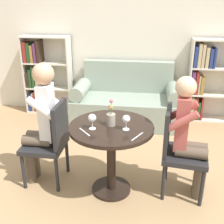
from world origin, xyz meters
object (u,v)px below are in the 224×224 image
at_px(chair_left, 51,140).
at_px(person_left, 41,121).
at_px(flower_vase, 111,117).
at_px(bookshelf_left, 43,75).
at_px(wine_glass_left, 92,119).
at_px(couch, 126,103).
at_px(wine_glass_right, 126,119).
at_px(bookshelf_right, 207,80).
at_px(chair_right, 178,148).
at_px(person_right, 189,136).

distance_m(chair_left, person_left, 0.22).
bearing_deg(person_left, flower_vase, 84.84).
relative_size(chair_left, flower_vase, 3.36).
height_order(bookshelf_left, chair_left, bookshelf_left).
bearing_deg(wine_glass_left, bookshelf_left, 120.98).
bearing_deg(flower_vase, couch, 89.82).
height_order(couch, bookshelf_left, bookshelf_left).
xyz_separation_m(bookshelf_left, wine_glass_right, (1.59, -2.10, 0.19)).
height_order(bookshelf_right, chair_left, bookshelf_right).
bearing_deg(wine_glass_left, person_left, 162.88).
bearing_deg(flower_vase, bookshelf_right, 58.52).
bearing_deg(couch, wine_glass_left, -95.04).
xyz_separation_m(couch, bookshelf_left, (-1.44, 0.26, 0.33)).
bearing_deg(chair_right, person_right, -94.59).
xyz_separation_m(bookshelf_right, flower_vase, (-1.24, -2.03, 0.17)).
distance_m(chair_right, wine_glass_right, 0.62).
bearing_deg(wine_glass_left, wine_glass_right, 4.60).
bearing_deg(flower_vase, chair_left, 173.60).
xyz_separation_m(chair_left, wine_glass_left, (0.48, -0.17, 0.34)).
height_order(chair_right, wine_glass_right, chair_right).
relative_size(bookshelf_right, person_left, 0.99).
bearing_deg(wine_glass_right, chair_left, 169.38).
distance_m(person_left, wine_glass_right, 0.90).
xyz_separation_m(couch, bookshelf_right, (1.24, 0.26, 0.34)).
bearing_deg(wine_glass_left, chair_left, 160.25).
distance_m(chair_right, person_left, 1.39).
height_order(chair_right, flower_vase, flower_vase).
xyz_separation_m(chair_left, flower_vase, (0.64, -0.07, 0.32)).
height_order(bookshelf_left, chair_right, bookshelf_left).
bearing_deg(wine_glass_left, person_right, 9.58).
bearing_deg(couch, bookshelf_right, 12.11).
distance_m(bookshelf_right, wine_glass_right, 2.38).
bearing_deg(couch, chair_right, -69.08).
bearing_deg(person_left, bookshelf_left, -159.40).
xyz_separation_m(bookshelf_right, chair_left, (-1.88, -1.95, -0.15)).
xyz_separation_m(couch, wine_glass_right, (0.14, -1.84, 0.52)).
relative_size(bookshelf_right, person_right, 1.06).
relative_size(person_left, flower_vase, 4.84).
xyz_separation_m(person_right, wine_glass_left, (-0.90, -0.15, 0.20)).
distance_m(chair_right, flower_vase, 0.73).
bearing_deg(chair_right, flower_vase, 103.18).
xyz_separation_m(couch, person_right, (0.74, -1.71, 0.33)).
distance_m(wine_glass_left, flower_vase, 0.19).
height_order(couch, flower_vase, flower_vase).
bearing_deg(flower_vase, person_left, 174.22).
distance_m(couch, wine_glass_left, 1.94).
bearing_deg(wine_glass_right, flower_vase, 153.07).
relative_size(bookshelf_left, chair_left, 1.43).
distance_m(chair_left, wine_glass_left, 0.62).
bearing_deg(bookshelf_left, bookshelf_right, 0.04).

